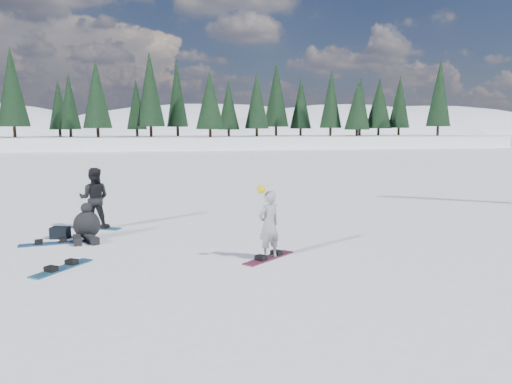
# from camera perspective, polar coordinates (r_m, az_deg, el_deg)

# --- Properties ---
(ground) EXTENTS (420.00, 420.00, 0.00)m
(ground) POSITION_cam_1_polar(r_m,az_deg,el_deg) (12.00, -5.05, -6.44)
(ground) COLOR white
(ground) RESTS_ON ground
(alpine_backdrop) EXTENTS (412.50, 227.00, 53.20)m
(alpine_backdrop) POSITION_cam_1_polar(r_m,az_deg,el_deg) (201.74, -13.79, 2.56)
(alpine_backdrop) COLOR white
(alpine_backdrop) RESTS_ON ground
(snowboarder_woman) EXTENTS (0.66, 0.58, 1.65)m
(snowboarder_woman) POSITION_cam_1_polar(r_m,az_deg,el_deg) (10.89, 1.47, -3.71)
(snowboarder_woman) COLOR #A4A4A9
(snowboarder_woman) RESTS_ON ground
(snowboarder_man) EXTENTS (0.90, 0.73, 1.74)m
(snowboarder_man) POSITION_cam_1_polar(r_m,az_deg,el_deg) (14.79, -18.01, -0.69)
(snowboarder_man) COLOR black
(snowboarder_man) RESTS_ON ground
(seated_rider) EXTENTS (0.83, 1.22, 0.95)m
(seated_rider) POSITION_cam_1_polar(r_m,az_deg,el_deg) (13.52, -18.80, -3.65)
(seated_rider) COLOR black
(seated_rider) RESTS_ON ground
(gear_bag) EXTENTS (0.52, 0.42, 0.30)m
(gear_bag) POSITION_cam_1_polar(r_m,az_deg,el_deg) (13.93, -21.47, -4.35)
(gear_bag) COLOR black
(gear_bag) RESTS_ON ground
(snowboard_woman) EXTENTS (1.32, 1.19, 0.03)m
(snowboard_woman) POSITION_cam_1_polar(r_m,az_deg,el_deg) (11.07, 1.47, -7.54)
(snowboard_woman) COLOR maroon
(snowboard_woman) RESTS_ON ground
(snowboard_man) EXTENTS (1.48, 0.88, 0.03)m
(snowboard_man) POSITION_cam_1_polar(r_m,az_deg,el_deg) (14.94, -17.87, -3.93)
(snowboard_man) COLOR #185B86
(snowboard_man) RESTS_ON ground
(snowboard_loose_a) EXTENTS (1.07, 1.40, 0.03)m
(snowboard_loose_a) POSITION_cam_1_polar(r_m,az_deg,el_deg) (11.03, -21.32, -8.12)
(snowboard_loose_a) COLOR #185E88
(snowboard_loose_a) RESTS_ON ground
(snowboard_loose_c) EXTENTS (1.53, 0.53, 0.03)m
(snowboard_loose_c) POSITION_cam_1_polar(r_m,az_deg,el_deg) (13.37, -22.35, -5.47)
(snowboard_loose_c) COLOR #1C4E9E
(snowboard_loose_c) RESTS_ON ground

